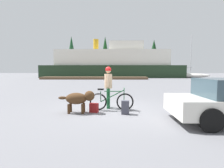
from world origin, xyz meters
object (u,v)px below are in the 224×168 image
Objects in this scene: backpack at (125,107)px; sailboat_moored at (190,75)px; ferry_boat at (113,64)px; handbag_pannier at (94,108)px; person_cyclist at (108,83)px; dog at (79,98)px; bicycle at (111,101)px.

backpack is 33.32m from sailboat_moored.
ferry_boat is at bearing 91.41° from backpack.
sailboat_moored is at bearing 61.43° from handbag_pannier.
person_cyclist is 1.47m from dog.
handbag_pannier is (-0.52, -0.78, -0.89)m from person_cyclist.
backpack is (0.66, -1.04, -0.81)m from person_cyclist.
dog is at bearing -140.70° from person_cyclist.
person_cyclist reaches higher than bicycle.
ferry_boat is at bearing 90.25° from person_cyclist.
bicycle reaches higher than dog.
dog reaches higher than handbag_pannier.
sailboat_moored reaches higher than dog.
handbag_pannier is (0.55, 0.09, -0.37)m from dog.
dog is 2.73× the size of backpack.
person_cyclist is 1.29m from handbag_pannier.
backpack is 1.44× the size of handbag_pannier.
backpack is 32.21m from ferry_boat.
ferry_boat reaches higher than person_cyclist.
backpack is 0.06× the size of sailboat_moored.
backpack reaches higher than handbag_pannier.
bicycle is at bearing 130.65° from backpack.
person_cyclist is (-0.13, 0.43, 0.68)m from bicycle.
sailboat_moored is at bearing -8.37° from ferry_boat.
person_cyclist is at bearing -118.43° from sailboat_moored.
dog is 0.67m from handbag_pannier.
backpack is at bearing -116.58° from sailboat_moored.
dog is 0.05× the size of ferry_boat.
sailboat_moored reaches higher than bicycle.
dog is (-1.07, -0.88, -0.51)m from person_cyclist.
ferry_boat is (-0.27, 31.49, 2.42)m from bicycle.
person_cyclist is 0.21× the size of sailboat_moored.
dog is at bearing -159.67° from bicycle.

